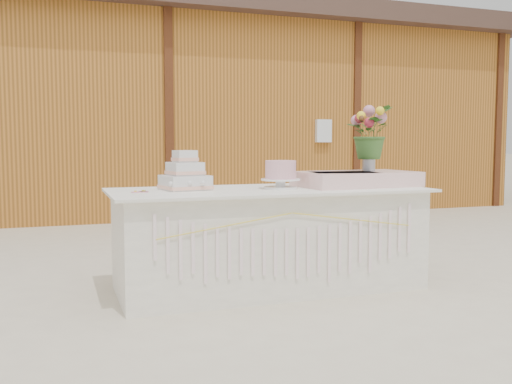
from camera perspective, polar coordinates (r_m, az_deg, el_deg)
ground at (r=4.48m, az=1.30°, el=-9.54°), size 80.00×80.00×0.00m
barn at (r=10.18m, az=-10.90°, el=8.01°), size 12.60×4.60×3.30m
cake_table at (r=4.39m, az=1.33°, el=-4.66°), size 2.40×1.00×0.77m
wedding_cake at (r=4.28m, az=-7.11°, el=1.56°), size 0.38×0.38×0.29m
pink_cake_stand at (r=4.34m, az=2.47°, el=1.91°), size 0.30×0.30×0.22m
satin_runner at (r=4.66m, az=10.00°, el=1.30°), size 0.97×0.60×0.12m
flower_vase at (r=4.77m, az=11.19°, el=2.95°), size 0.11×0.11×0.15m
bouquet at (r=4.77m, az=11.25°, el=6.45°), size 0.52×0.51×0.43m
loose_flowers at (r=4.13m, az=-11.71°, el=0.09°), size 0.21×0.33×0.02m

